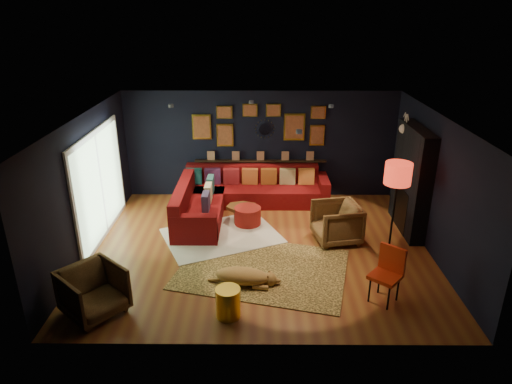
{
  "coord_description": "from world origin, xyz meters",
  "views": [
    {
      "loc": [
        -0.04,
        -7.87,
        4.41
      ],
      "look_at": [
        -0.09,
        0.3,
        1.07
      ],
      "focal_mm": 32.0,
      "sensor_mm": 36.0,
      "label": 1
    }
  ],
  "objects_px": {
    "pouf": "(248,216)",
    "orange_chair": "(388,270)",
    "gold_stool": "(228,302)",
    "floor_lamp": "(398,177)",
    "dog": "(242,273)",
    "armchair_right": "(336,221)",
    "sectional": "(234,197)",
    "coffee_table": "(242,209)",
    "armchair_left": "(93,290)"
  },
  "relations": [
    {
      "from": "pouf",
      "to": "orange_chair",
      "type": "distance_m",
      "value": 3.55
    },
    {
      "from": "gold_stool",
      "to": "floor_lamp",
      "type": "height_order",
      "value": "floor_lamp"
    },
    {
      "from": "coffee_table",
      "to": "floor_lamp",
      "type": "distance_m",
      "value": 3.36
    },
    {
      "from": "coffee_table",
      "to": "gold_stool",
      "type": "xyz_separation_m",
      "value": [
        -0.11,
        -3.28,
        -0.08
      ]
    },
    {
      "from": "sectional",
      "to": "floor_lamp",
      "type": "bearing_deg",
      "value": -30.83
    },
    {
      "from": "coffee_table",
      "to": "floor_lamp",
      "type": "bearing_deg",
      "value": -22.92
    },
    {
      "from": "sectional",
      "to": "coffee_table",
      "type": "height_order",
      "value": "sectional"
    },
    {
      "from": "armchair_right",
      "to": "floor_lamp",
      "type": "height_order",
      "value": "floor_lamp"
    },
    {
      "from": "coffee_table",
      "to": "armchair_right",
      "type": "bearing_deg",
      "value": -23.7
    },
    {
      "from": "armchair_right",
      "to": "orange_chair",
      "type": "height_order",
      "value": "orange_chair"
    },
    {
      "from": "armchair_left",
      "to": "orange_chair",
      "type": "bearing_deg",
      "value": -43.49
    },
    {
      "from": "gold_stool",
      "to": "pouf",
      "type": "bearing_deg",
      "value": 85.95
    },
    {
      "from": "coffee_table",
      "to": "gold_stool",
      "type": "relative_size",
      "value": 1.53
    },
    {
      "from": "sectional",
      "to": "armchair_right",
      "type": "distance_m",
      "value": 2.59
    },
    {
      "from": "gold_stool",
      "to": "dog",
      "type": "distance_m",
      "value": 0.88
    },
    {
      "from": "sectional",
      "to": "orange_chair",
      "type": "bearing_deg",
      "value": -52.76
    },
    {
      "from": "armchair_right",
      "to": "orange_chair",
      "type": "relative_size",
      "value": 0.95
    },
    {
      "from": "sectional",
      "to": "armchair_left",
      "type": "height_order",
      "value": "sectional"
    },
    {
      "from": "armchair_left",
      "to": "armchair_right",
      "type": "relative_size",
      "value": 0.97
    },
    {
      "from": "sectional",
      "to": "armchair_right",
      "type": "relative_size",
      "value": 3.9
    },
    {
      "from": "pouf",
      "to": "armchair_right",
      "type": "xyz_separation_m",
      "value": [
        1.79,
        -0.7,
        0.22
      ]
    },
    {
      "from": "coffee_table",
      "to": "orange_chair",
      "type": "bearing_deg",
      "value": -49.53
    },
    {
      "from": "sectional",
      "to": "coffee_table",
      "type": "distance_m",
      "value": 0.67
    },
    {
      "from": "armchair_left",
      "to": "dog",
      "type": "height_order",
      "value": "armchair_left"
    },
    {
      "from": "armchair_right",
      "to": "coffee_table",
      "type": "bearing_deg",
      "value": -124.78
    },
    {
      "from": "pouf",
      "to": "armchair_left",
      "type": "relative_size",
      "value": 0.68
    },
    {
      "from": "coffee_table",
      "to": "floor_lamp",
      "type": "height_order",
      "value": "floor_lamp"
    },
    {
      "from": "pouf",
      "to": "armchair_right",
      "type": "height_order",
      "value": "armchair_right"
    },
    {
      "from": "pouf",
      "to": "armchair_left",
      "type": "distance_m",
      "value": 3.84
    },
    {
      "from": "gold_stool",
      "to": "sectional",
      "type": "bearing_deg",
      "value": 91.67
    },
    {
      "from": "orange_chair",
      "to": "floor_lamp",
      "type": "distance_m",
      "value": 1.93
    },
    {
      "from": "pouf",
      "to": "dog",
      "type": "bearing_deg",
      "value": -90.89
    },
    {
      "from": "gold_stool",
      "to": "armchair_right",
      "type": "bearing_deg",
      "value": 50.47
    },
    {
      "from": "gold_stool",
      "to": "floor_lamp",
      "type": "bearing_deg",
      "value": 34.42
    },
    {
      "from": "sectional",
      "to": "floor_lamp",
      "type": "height_order",
      "value": "floor_lamp"
    },
    {
      "from": "sectional",
      "to": "dog",
      "type": "bearing_deg",
      "value": -84.36
    },
    {
      "from": "coffee_table",
      "to": "dog",
      "type": "xyz_separation_m",
      "value": [
        0.08,
        -2.42,
        -0.1
      ]
    },
    {
      "from": "orange_chair",
      "to": "dog",
      "type": "relative_size",
      "value": 0.74
    },
    {
      "from": "armchair_left",
      "to": "orange_chair",
      "type": "distance_m",
      "value": 4.58
    },
    {
      "from": "armchair_left",
      "to": "gold_stool",
      "type": "relative_size",
      "value": 1.77
    },
    {
      "from": "floor_lamp",
      "to": "armchair_right",
      "type": "bearing_deg",
      "value": 158.63
    },
    {
      "from": "coffee_table",
      "to": "orange_chair",
      "type": "distance_m",
      "value": 3.72
    },
    {
      "from": "coffee_table",
      "to": "pouf",
      "type": "bearing_deg",
      "value": -48.93
    },
    {
      "from": "floor_lamp",
      "to": "dog",
      "type": "height_order",
      "value": "floor_lamp"
    },
    {
      "from": "sectional",
      "to": "floor_lamp",
      "type": "xyz_separation_m",
      "value": [
        3.11,
        -1.86,
        1.19
      ]
    },
    {
      "from": "armchair_right",
      "to": "floor_lamp",
      "type": "xyz_separation_m",
      "value": [
        0.99,
        -0.39,
        1.08
      ]
    },
    {
      "from": "coffee_table",
      "to": "armchair_right",
      "type": "height_order",
      "value": "armchair_right"
    },
    {
      "from": "pouf",
      "to": "floor_lamp",
      "type": "relative_size",
      "value": 0.32
    },
    {
      "from": "armchair_left",
      "to": "floor_lamp",
      "type": "xyz_separation_m",
      "value": [
        5.05,
        2.0,
        1.09
      ]
    },
    {
      "from": "pouf",
      "to": "dog",
      "type": "height_order",
      "value": "dog"
    }
  ]
}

